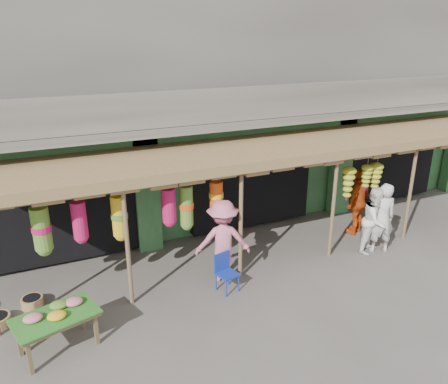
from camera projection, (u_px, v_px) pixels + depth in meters
name	position (u px, v px, depth m)	size (l,w,h in m)	color
ground	(291.00, 260.00, 10.79)	(80.00, 80.00, 0.00)	#514C47
building	(213.00, 97.00, 13.79)	(16.40, 6.80, 7.00)	gray
awning	(272.00, 152.00, 10.52)	(14.00, 2.70, 2.79)	brown
flower_table	(56.00, 317.00, 7.55)	(1.56, 1.16, 0.83)	brown
blue_chair	(225.00, 270.00, 9.41)	(0.49, 0.50, 0.85)	navy
basket_right	(32.00, 302.00, 8.94)	(0.43, 0.43, 0.20)	#AB874F
person_front	(382.00, 218.00, 10.93)	(0.67, 0.44, 1.83)	beige
person_right	(375.00, 220.00, 10.94)	(0.83, 0.65, 1.72)	white
person_vendor	(358.00, 202.00, 11.95)	(1.09, 0.46, 1.87)	#C84912
person_shopper	(223.00, 241.00, 9.67)	(1.23, 0.71, 1.90)	#CC6C85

